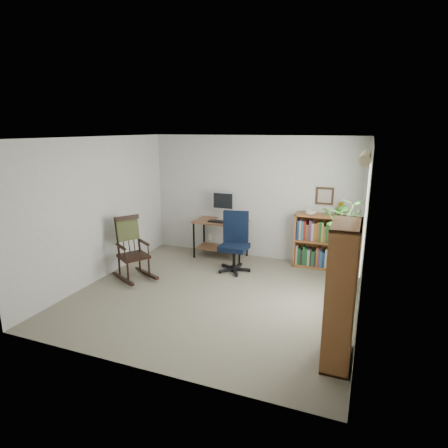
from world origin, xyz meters
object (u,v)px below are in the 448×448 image
at_px(rocking_chair, 133,248).
at_px(low_bookshelf, 321,242).
at_px(office_chair, 234,242).
at_px(desk, 221,239).
at_px(tall_bookshelf, 341,294).

relative_size(rocking_chair, low_bookshelf, 1.09).
height_order(office_chair, low_bookshelf, office_chair).
distance_m(desk, low_bookshelf, 1.94).
relative_size(office_chair, rocking_chair, 1.00).
distance_m(office_chair, low_bookshelf, 1.62).
height_order(office_chair, tall_bookshelf, tall_bookshelf).
height_order(office_chair, rocking_chair, rocking_chair).
height_order(rocking_chair, tall_bookshelf, tall_bookshelf).
xyz_separation_m(office_chair, low_bookshelf, (1.42, 0.77, -0.04)).
relative_size(low_bookshelf, tall_bookshelf, 0.63).
bearing_deg(rocking_chair, low_bookshelf, -26.80).
bearing_deg(tall_bookshelf, office_chair, 133.23).
height_order(desk, tall_bookshelf, tall_bookshelf).
distance_m(rocking_chair, tall_bookshelf, 3.68).
relative_size(office_chair, low_bookshelf, 1.09).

